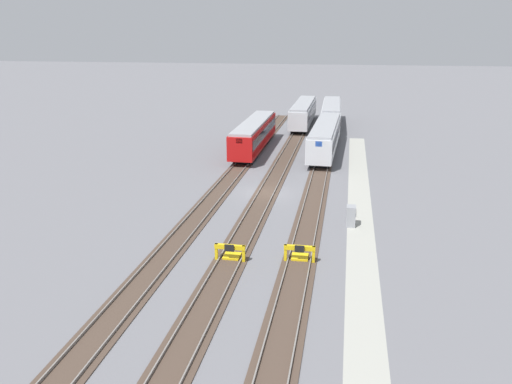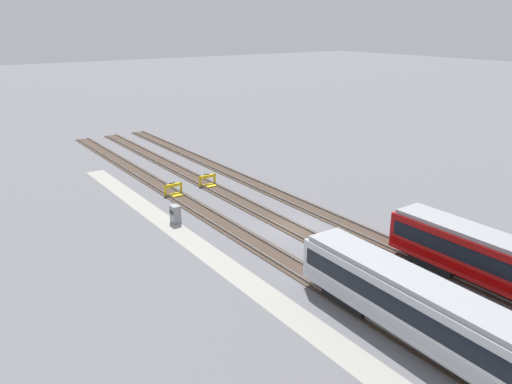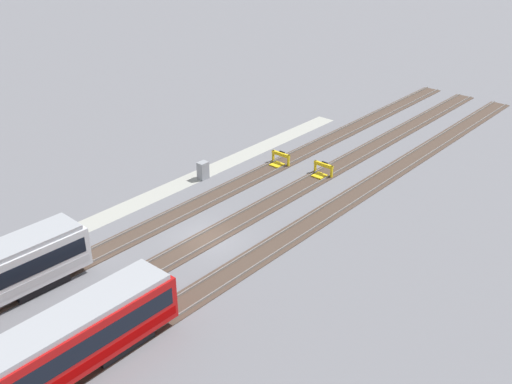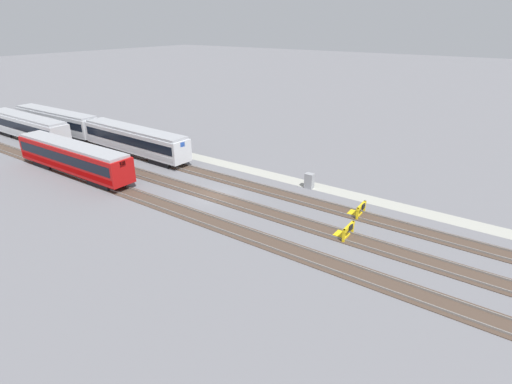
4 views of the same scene
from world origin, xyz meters
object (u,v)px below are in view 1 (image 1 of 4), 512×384
Objects in this scene: bumper_stop_near_inner_track at (231,252)px; bumper_stop_nearest_track at (300,253)px; subway_car_front_row_leftmost at (303,113)px; subway_car_front_row_right_inner at (254,134)px; subway_car_front_row_centre at (331,114)px; electrical_cabinet at (351,216)px; subway_car_front_row_left_inner at (325,137)px.

bumper_stop_nearest_track is at bearing -81.33° from bumper_stop_near_inner_track.
subway_car_front_row_leftmost is 9.00× the size of bumper_stop_near_inner_track.
subway_car_front_row_leftmost is at bearing -13.16° from subway_car_front_row_right_inner.
bumper_stop_near_inner_track is at bearing 174.99° from subway_car_front_row_centre.
subway_car_front_row_leftmost is 1.00× the size of subway_car_front_row_centre.
subway_car_front_row_right_inner is at bearing 166.84° from subway_car_front_row_leftmost.
subway_car_front_row_left_inner is at bearing 7.66° from electrical_cabinet.
subway_car_front_row_right_inner is 11.26× the size of electrical_cabinet.
subway_car_front_row_centre is 50.31m from bumper_stop_near_inner_track.
subway_car_front_row_leftmost and subway_car_front_row_right_inner have the same top height.
subway_car_front_row_leftmost and subway_car_front_row_left_inner have the same top height.
subway_car_front_row_leftmost is 4.39m from subway_car_front_row_centre.
subway_car_front_row_leftmost is 49.73m from bumper_stop_nearest_track.
subway_car_front_row_leftmost reaches higher than bumper_stop_nearest_track.
subway_car_front_row_centre is at bearing 0.02° from bumper_stop_nearest_track.
subway_car_front_row_leftmost is at bearing 10.10° from electrical_cabinet.
subway_car_front_row_left_inner is 9.01× the size of bumper_stop_nearest_track.
bumper_stop_nearest_track and bumper_stop_near_inner_track have the same top height.
subway_car_front_row_leftmost is at bearing 88.91° from subway_car_front_row_centre.
subway_car_front_row_left_inner reaches higher than bumper_stop_near_inner_track.
subway_car_front_row_left_inner reaches higher than electrical_cabinet.
bumper_stop_nearest_track is 1.25× the size of electrical_cabinet.
electrical_cabinet is (-24.01, -11.99, -1.24)m from subway_car_front_row_right_inner.
subway_car_front_row_leftmost is at bearing -0.00° from bumper_stop_near_inner_track.
bumper_stop_nearest_track is at bearing -179.98° from subway_car_front_row_centre.
subway_car_front_row_right_inner is at bearing 15.91° from bumper_stop_nearest_track.
bumper_stop_nearest_track is at bearing -164.09° from subway_car_front_row_right_inner.
subway_car_front_row_centre is 42.79m from electrical_cabinet.
bumper_stop_near_inner_track is at bearing -172.08° from subway_car_front_row_right_inner.
subway_car_front_row_left_inner is 31.80m from bumper_stop_near_inner_track.
subway_car_front_row_right_inner reaches higher than bumper_stop_near_inner_track.
bumper_stop_near_inner_track is (-50.18, 0.00, -1.53)m from subway_car_front_row_leftmost.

